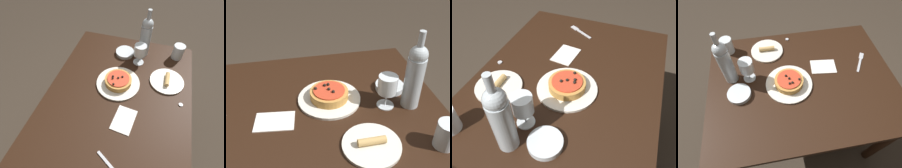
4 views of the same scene
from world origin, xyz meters
TOP-DOWN VIEW (x-y plane):
  - ground_plane at (0.00, 0.00)m, footprint 14.00×14.00m
  - dining_table at (0.00, 0.00)m, footprint 1.15×0.88m
  - dinner_plate at (0.09, 0.02)m, footprint 0.28×0.28m
  - pizza at (0.09, 0.02)m, footprint 0.17×0.17m
  - wine_glass at (0.32, -0.07)m, footprint 0.08×0.08m
  - wine_bottle at (0.43, -0.08)m, footprint 0.08×0.08m
  - side_bowl at (0.39, 0.05)m, footprint 0.14×0.14m
  - fork at (-0.41, -0.08)m, footprint 0.11×0.16m
  - side_plate at (0.19, -0.28)m, footprint 0.22×0.22m
  - paper_napkin at (-0.15, -0.08)m, footprint 0.17×0.13m
  - bottle_cap at (0.03, -0.38)m, footprint 0.02×0.02m

SIDE VIEW (x-z plane):
  - ground_plane at x=0.00m, z-range 0.00..0.00m
  - dining_table at x=0.00m, z-range 0.27..1.00m
  - paper_napkin at x=-0.15m, z-range 0.73..0.73m
  - fork at x=-0.41m, z-range 0.73..0.73m
  - bottle_cap at x=0.03m, z-range 0.73..0.73m
  - dinner_plate at x=0.09m, z-range 0.73..0.74m
  - side_plate at x=0.19m, z-range 0.72..0.76m
  - side_bowl at x=0.39m, z-range 0.73..0.75m
  - pizza at x=0.09m, z-range 0.73..0.79m
  - wine_glass at x=0.32m, z-range 0.76..0.91m
  - wine_bottle at x=0.43m, z-range 0.71..1.05m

